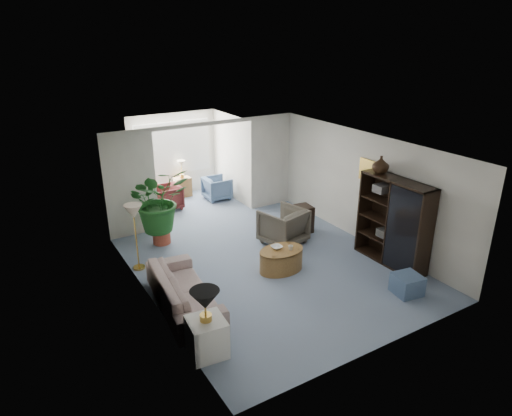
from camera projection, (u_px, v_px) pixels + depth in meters
floor at (271, 267)px, 9.30m from camera, size 6.00×6.00×0.00m
sunroom_floor at (191, 205)px, 12.57m from camera, size 2.60×2.60×0.00m
back_pier_left at (131, 185)px, 10.32m from camera, size 1.20×0.12×2.50m
back_pier_right at (270, 162)px, 12.15m from camera, size 1.20×0.12×2.50m
back_header at (204, 124)px, 10.80m from camera, size 2.60×0.12×0.10m
window_pane at (173, 148)px, 12.92m from camera, size 2.20×0.02×1.50m
window_blinds at (174, 148)px, 12.90m from camera, size 2.20×0.02×1.50m
framed_picture at (370, 171)px, 9.78m from camera, size 0.04×0.50×0.40m
sofa at (184, 290)px, 7.87m from camera, size 1.08×2.26×0.64m
end_table at (207, 337)px, 6.71m from camera, size 0.59×0.59×0.59m
table_lamp at (205, 300)px, 6.47m from camera, size 0.44×0.44×0.30m
floor_lamp at (133, 212)px, 8.79m from camera, size 0.36×0.36×0.28m
coffee_table at (281, 260)px, 9.12m from camera, size 0.98×0.98×0.45m
coffee_bowl at (277, 247)px, 9.08m from camera, size 0.23×0.23×0.05m
coffee_cup at (291, 248)px, 9.01m from camera, size 0.10×0.10×0.09m
wingback_chair at (283, 226)px, 10.21m from camera, size 1.08×1.10×0.83m
side_table_dark at (300, 219)px, 10.82m from camera, size 0.58×0.48×0.65m
entertainment_cabinet at (393, 222)px, 9.16m from camera, size 0.44×1.64×1.82m
cabinet_urn at (381, 165)px, 9.16m from camera, size 0.34×0.34×0.36m
ottoman at (407, 284)px, 8.30m from camera, size 0.54×0.54×0.37m
plant_pot at (162, 236)px, 10.30m from camera, size 0.40×0.40×0.32m
house_plant at (159, 200)px, 9.97m from camera, size 1.32×1.15×1.47m
sunroom_chair_blue at (217, 188)px, 12.95m from camera, size 0.72×0.70×0.65m
sunroom_chair_maroon at (167, 197)px, 12.23m from camera, size 0.73×0.71×0.65m
sunroom_table at (183, 187)px, 13.20m from camera, size 0.46×0.36×0.56m
shelf_clutter at (396, 216)px, 8.99m from camera, size 0.30×1.08×1.06m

